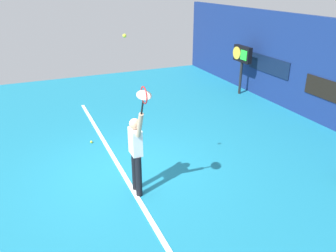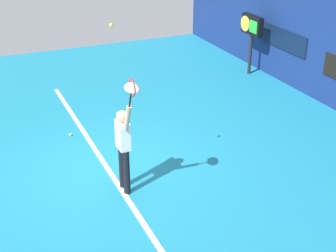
# 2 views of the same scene
# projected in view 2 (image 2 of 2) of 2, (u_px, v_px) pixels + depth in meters

# --- Properties ---
(ground_plane) EXTENTS (18.00, 18.00, 0.00)m
(ground_plane) POSITION_uv_depth(u_px,v_px,m) (110.00, 168.00, 10.41)
(ground_plane) COLOR teal
(sponsor_banner_portside) EXTENTS (2.20, 0.03, 0.60)m
(sponsor_banner_portside) POSITION_uv_depth(u_px,v_px,m) (283.00, 39.00, 14.67)
(sponsor_banner_portside) COLOR #0C1933
(court_baseline) EXTENTS (10.00, 0.10, 0.01)m
(court_baseline) POSITION_uv_depth(u_px,v_px,m) (108.00, 168.00, 10.39)
(court_baseline) COLOR white
(court_baseline) RESTS_ON ground_plane
(tennis_player) EXTENTS (0.71, 0.31, 1.96)m
(tennis_player) POSITION_uv_depth(u_px,v_px,m) (123.00, 144.00, 9.22)
(tennis_player) COLOR black
(tennis_player) RESTS_ON ground_plane
(tennis_racket) EXTENTS (0.41, 0.27, 0.62)m
(tennis_racket) POSITION_uv_depth(u_px,v_px,m) (132.00, 89.00, 8.17)
(tennis_racket) COLOR black
(tennis_ball) EXTENTS (0.07, 0.07, 0.07)m
(tennis_ball) POSITION_uv_depth(u_px,v_px,m) (111.00, 25.00, 8.27)
(tennis_ball) COLOR #CCE033
(scoreboard_clock) EXTENTS (0.96, 0.20, 1.87)m
(scoreboard_clock) POSITION_uv_depth(u_px,v_px,m) (252.00, 28.00, 15.16)
(scoreboard_clock) COLOR black
(scoreboard_clock) RESTS_ON ground_plane
(spare_ball) EXTENTS (0.07, 0.07, 0.07)m
(spare_ball) POSITION_uv_depth(u_px,v_px,m) (70.00, 135.00, 11.76)
(spare_ball) COLOR #CCE033
(spare_ball) RESTS_ON ground_plane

